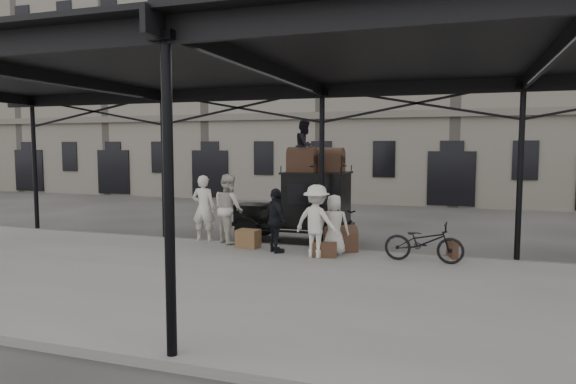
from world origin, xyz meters
name	(u,v)px	position (x,y,z in m)	size (l,w,h in m)	color
ground	(300,269)	(0.00, 0.00, 0.00)	(120.00, 120.00, 0.00)	#383533
platform	(271,287)	(0.00, -2.00, 0.07)	(28.00, 8.00, 0.15)	slate
canopy	(275,65)	(0.00, -1.72, 4.60)	(22.50, 9.00, 4.74)	black
building_frontage	(396,73)	(0.00, 18.00, 7.00)	(64.00, 8.00, 14.00)	slate
taxi	(307,204)	(-0.80, 3.26, 1.20)	(3.65, 1.55, 2.18)	black
porter_left	(204,208)	(-3.54, 1.80, 1.13)	(0.71, 0.47, 1.96)	beige
porter_midleft	(229,208)	(-2.74, 1.80, 1.15)	(0.97, 0.76, 2.00)	beige
porter_centre	(334,225)	(0.56, 1.16, 0.93)	(0.76, 0.50, 1.56)	beige
porter_official	(276,221)	(-0.95, 0.91, 1.00)	(1.00, 0.42, 1.70)	black
porter_right	(316,221)	(0.22, 0.69, 1.07)	(1.19, 0.68, 1.84)	silver
bicycle	(424,242)	(2.83, 1.01, 0.64)	(0.66, 1.88, 0.99)	black
porter_roof	(305,146)	(-0.83, 3.16, 2.96)	(0.75, 0.59, 1.55)	black
steamer_trunk_roof_near	(302,162)	(-0.88, 3.01, 2.49)	(0.84, 0.51, 0.62)	#4B3023
steamer_trunk_roof_far	(330,162)	(-0.13, 3.46, 2.48)	(0.83, 0.50, 0.61)	#4B3023
steamer_trunk_platform	(341,241)	(0.65, 1.56, 0.45)	(0.81, 0.49, 0.59)	#4B3023
wicker_hamper	(248,239)	(-1.91, 1.29, 0.40)	(0.60, 0.45, 0.50)	brown
suitcase_upright	(452,248)	(3.48, 1.80, 0.38)	(0.15, 0.60, 0.45)	#4B3023
suitcase_flat	(325,250)	(0.44, 0.70, 0.35)	(0.60, 0.15, 0.40)	#4B3023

